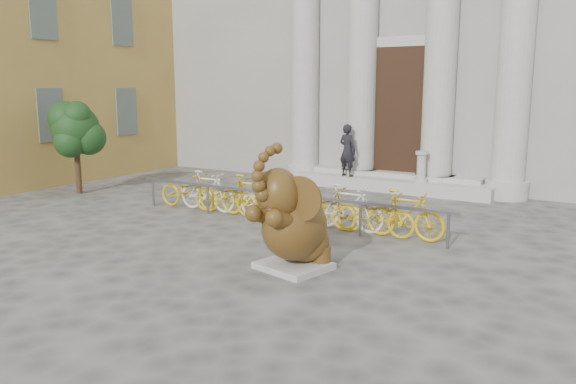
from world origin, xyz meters
The scene contains 9 objects.
ground centered at (0.00, 0.00, 0.00)m, with size 80.00×80.00×0.00m, color #474442.
classical_building centered at (0.00, 14.93, 5.98)m, with size 22.00×10.70×12.00m.
entrance_steps centered at (0.00, 9.40, 0.18)m, with size 6.00×1.20×0.36m, color #A8A59E.
ochre_building centered at (-13.00, 6.00, 6.00)m, with size 8.00×14.00×12.00m, color tan.
elephant_statue centered at (1.29, 1.44, 0.78)m, with size 1.40×1.69×2.15m.
bike_rack centered at (-0.62, 4.26, 0.50)m, with size 8.00×0.53×1.00m.
tree centered at (-7.47, 4.16, 1.85)m, with size 1.53×1.39×2.65m.
pedestrian centered at (-1.29, 9.05, 1.15)m, with size 0.58×0.38×1.58m, color black.
balustrade_post centered at (1.00, 9.10, 0.77)m, with size 0.36×0.36×0.89m.
Camera 1 is at (5.92, -6.34, 3.01)m, focal length 35.00 mm.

